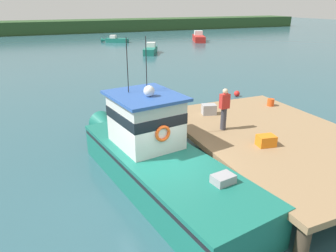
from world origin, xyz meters
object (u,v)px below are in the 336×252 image
object	(u,v)px
mooring_buoy_spare_mooring	(237,94)
moored_boat_outer_mooring	(151,50)
bait_bucket	(271,102)
moored_boat_off_the_point	(199,38)
deckhand_by_the_boat	(224,108)
main_fishing_boat	(155,156)
moored_boat_mid_harbor	(115,40)
crate_single_by_cleat	(209,109)
crate_stack_mid_dock	(266,141)

from	to	relation	value
mooring_buoy_spare_mooring	moored_boat_outer_mooring	bearing A→B (deg)	86.03
bait_bucket	moored_boat_off_the_point	xyz separation A→B (m)	(14.95, 34.82, -0.83)
deckhand_by_the_boat	moored_boat_off_the_point	size ratio (longest dim) A/B	0.26
moored_boat_outer_mooring	mooring_buoy_spare_mooring	bearing A→B (deg)	-93.97
main_fishing_boat	moored_boat_mid_harbor	xyz separation A→B (m)	(9.07, 40.77, -0.63)
moored_boat_off_the_point	mooring_buoy_spare_mooring	world-z (taller)	moored_boat_off_the_point
crate_single_by_cleat	moored_boat_off_the_point	size ratio (longest dim) A/B	0.10
crate_stack_mid_dock	deckhand_by_the_boat	xyz separation A→B (m)	(-0.53, 1.89, 0.67)
bait_bucket	mooring_buoy_spare_mooring	distance (m)	5.93
deckhand_by_the_boat	moored_boat_off_the_point	xyz separation A→B (m)	(18.68, 36.49, -1.51)
crate_stack_mid_dock	moored_boat_off_the_point	xyz separation A→B (m)	(18.15, 38.38, -0.85)
bait_bucket	moored_boat_outer_mooring	xyz separation A→B (m)	(3.37, 25.58, -0.93)
main_fishing_boat	crate_stack_mid_dock	world-z (taller)	main_fishing_boat
deckhand_by_the_boat	moored_boat_off_the_point	world-z (taller)	deckhand_by_the_boat
bait_bucket	moored_boat_outer_mooring	size ratio (longest dim) A/B	0.07
deckhand_by_the_boat	moored_boat_outer_mooring	world-z (taller)	deckhand_by_the_boat
crate_stack_mid_dock	moored_boat_outer_mooring	size ratio (longest dim) A/B	0.12
bait_bucket	deckhand_by_the_boat	distance (m)	4.15
crate_single_by_cleat	bait_bucket	bearing A→B (deg)	-1.73
main_fishing_boat	moored_boat_outer_mooring	bearing A→B (deg)	69.95
bait_bucket	deckhand_by_the_boat	size ratio (longest dim) A/B	0.21
crate_single_by_cleat	crate_stack_mid_dock	distance (m)	3.66
crate_single_by_cleat	mooring_buoy_spare_mooring	xyz separation A→B (m)	(5.31, 5.37, -1.23)
crate_stack_mid_dock	moored_boat_mid_harbor	bearing A→B (deg)	82.64
moored_boat_outer_mooring	moored_boat_mid_harbor	xyz separation A→B (m)	(-1.15, 12.77, -0.06)
crate_stack_mid_dock	moored_boat_off_the_point	distance (m)	42.46
moored_boat_off_the_point	mooring_buoy_spare_mooring	xyz separation A→B (m)	(-12.98, -29.35, -0.35)
bait_bucket	crate_single_by_cleat	bearing A→B (deg)	178.27
moored_boat_mid_harbor	moored_boat_off_the_point	bearing A→B (deg)	-15.50
deckhand_by_the_boat	moored_boat_outer_mooring	size ratio (longest dim) A/B	0.33
main_fishing_boat	bait_bucket	distance (m)	7.28
moored_boat_off_the_point	bait_bucket	bearing A→B (deg)	-113.24
main_fishing_boat	mooring_buoy_spare_mooring	distance (m)	11.86
crate_stack_mid_dock	moored_boat_off_the_point	world-z (taller)	moored_boat_off_the_point
main_fishing_boat	deckhand_by_the_boat	distance (m)	3.38
deckhand_by_the_boat	moored_boat_mid_harbor	distance (m)	40.50
moored_boat_mid_harbor	mooring_buoy_spare_mooring	world-z (taller)	moored_boat_mid_harbor
crate_stack_mid_dock	moored_boat_off_the_point	bearing A→B (deg)	64.68
crate_single_by_cleat	moored_boat_off_the_point	xyz separation A→B (m)	(18.29, 34.72, -0.88)
deckhand_by_the_boat	mooring_buoy_spare_mooring	distance (m)	9.33
crate_single_by_cleat	moored_boat_outer_mooring	distance (m)	26.37
main_fishing_boat	crate_single_by_cleat	size ratio (longest dim) A/B	16.60
bait_bucket	moored_boat_mid_harbor	bearing A→B (deg)	86.69
bait_bucket	moored_boat_mid_harbor	size ratio (longest dim) A/B	0.08
bait_bucket	moored_boat_mid_harbor	world-z (taller)	bait_bucket
main_fishing_boat	moored_boat_off_the_point	distance (m)	43.16
deckhand_by_the_boat	mooring_buoy_spare_mooring	xyz separation A→B (m)	(5.70, 7.14, -1.87)
moored_boat_off_the_point	mooring_buoy_spare_mooring	size ratio (longest dim) A/B	16.37
moored_boat_off_the_point	moored_boat_outer_mooring	bearing A→B (deg)	-141.44
bait_bucket	moored_boat_off_the_point	world-z (taller)	moored_boat_off_the_point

